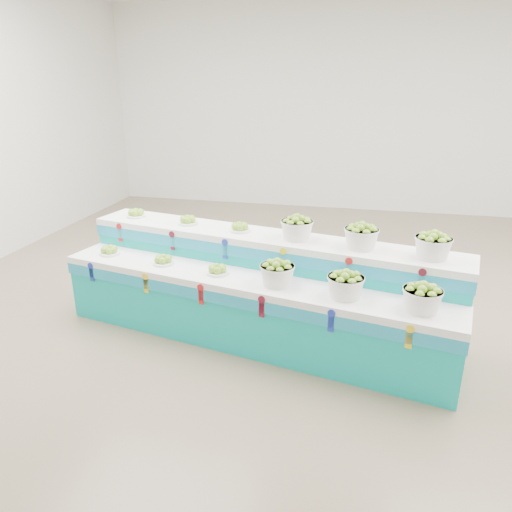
{
  "coord_description": "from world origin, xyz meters",
  "views": [
    {
      "loc": [
        0.29,
        -4.96,
        2.54
      ],
      "look_at": [
        -0.73,
        -0.55,
        0.87
      ],
      "focal_mm": 33.7,
      "sensor_mm": 36.0,
      "label": 1
    }
  ],
  "objects_px": {
    "display_stand": "(256,289)",
    "plate_upper_mid": "(188,220)",
    "basket_lower_left": "(277,273)",
    "basket_upper_right": "(433,245)"
  },
  "relations": [
    {
      "from": "display_stand",
      "to": "plate_upper_mid",
      "type": "relative_size",
      "value": 18.17
    },
    {
      "from": "basket_lower_left",
      "to": "plate_upper_mid",
      "type": "xyz_separation_m",
      "value": [
        -1.16,
        0.76,
        0.23
      ]
    },
    {
      "from": "basket_lower_left",
      "to": "plate_upper_mid",
      "type": "height_order",
      "value": "plate_upper_mid"
    },
    {
      "from": "display_stand",
      "to": "plate_upper_mid",
      "type": "distance_m",
      "value": 1.14
    },
    {
      "from": "basket_lower_left",
      "to": "basket_upper_right",
      "type": "relative_size",
      "value": 1.0
    },
    {
      "from": "basket_lower_left",
      "to": "plate_upper_mid",
      "type": "relative_size",
      "value": 1.46
    },
    {
      "from": "plate_upper_mid",
      "to": "display_stand",
      "type": "bearing_deg",
      "value": -26.58
    },
    {
      "from": "display_stand",
      "to": "basket_lower_left",
      "type": "relative_size",
      "value": 12.48
    },
    {
      "from": "basket_upper_right",
      "to": "display_stand",
      "type": "bearing_deg",
      "value": 177.11
    },
    {
      "from": "display_stand",
      "to": "plate_upper_mid",
      "type": "xyz_separation_m",
      "value": [
        -0.88,
        0.44,
        0.56
      ]
    }
  ]
}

